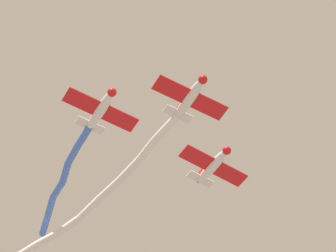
% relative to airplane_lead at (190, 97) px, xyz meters
% --- Properties ---
extents(airplane_lead, '(6.22, 6.35, 1.82)m').
position_rel_airplane_lead_xyz_m(airplane_lead, '(0.00, 0.00, 0.00)').
color(airplane_lead, white).
extents(smoke_trail_lead, '(27.04, 12.82, 3.34)m').
position_rel_airplane_lead_xyz_m(smoke_trail_lead, '(14.47, -9.20, -1.16)').
color(smoke_trail_lead, white).
extents(airplane_left_wing, '(5.96, 6.58, 1.82)m').
position_rel_airplane_lead_xyz_m(airplane_left_wing, '(-0.05, -8.40, 0.00)').
color(airplane_left_wing, white).
extents(airplane_right_wing, '(6.15, 6.41, 1.82)m').
position_rel_airplane_lead_xyz_m(airplane_right_wing, '(8.35, 0.84, 0.30)').
color(airplane_right_wing, white).
extents(smoke_trail_right_wing, '(10.62, 13.13, 1.68)m').
position_rel_airplane_lead_xyz_m(smoke_trail_right_wing, '(15.37, -6.95, 0.83)').
color(smoke_trail_right_wing, '#4C75DB').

